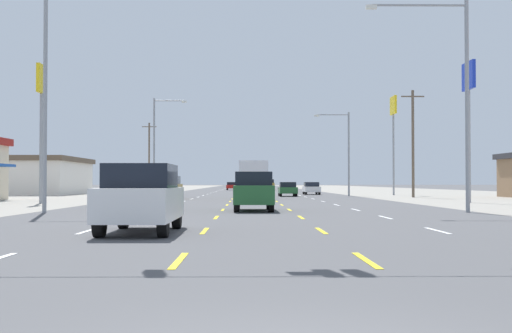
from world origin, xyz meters
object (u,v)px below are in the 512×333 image
object	(u,v)px
suv_far_left_midfar	(168,187)
streetlight_right_row_0	(456,88)
suv_inner_left_nearest	(142,197)
suv_inner_right_distant_c	(269,184)
sedan_far_right_distant_a	(290,186)
pole_sign_right_row_1	(469,94)
sedan_inner_left_distant_b	(231,186)
streetlight_left_row_1	(157,140)
streetlight_right_row_1	(345,147)
streetlight_left_row_0	(56,82)
hatchback_far_left_mid	(124,195)
box_truck_center_turn_far	(253,178)
sedan_far_right_farthest	(311,188)
pole_sign_right_row_2	(393,118)
suv_center_turn_near	(254,191)
pole_sign_left_row_1	(41,100)
sedan_inner_right_farther	(288,189)

from	to	relation	value
suv_far_left_midfar	streetlight_right_row_0	world-z (taller)	streetlight_right_row_0
suv_inner_left_nearest	suv_inner_right_distant_c	xyz separation A→B (m)	(7.26, 107.70, 0.00)
sedan_far_right_distant_a	pole_sign_right_row_1	distance (m)	69.90
sedan_inner_left_distant_b	suv_inner_right_distant_c	world-z (taller)	suv_inner_right_distant_c
streetlight_left_row_1	streetlight_right_row_1	xyz separation A→B (m)	(19.62, -0.00, -0.72)
streetlight_left_row_0	streetlight_left_row_1	distance (m)	37.23
hatchback_far_left_mid	box_truck_center_turn_far	distance (m)	22.59
sedan_far_right_farthest	streetlight_right_row_1	distance (m)	9.99
sedan_inner_left_distant_b	streetlight_right_row_0	bearing A→B (deg)	-81.80
pole_sign_right_row_2	streetlight_left_row_0	size ratio (longest dim) A/B	1.03
suv_center_turn_near	box_truck_center_turn_far	world-z (taller)	box_truck_center_turn_far
suv_inner_left_nearest	sedan_inner_left_distant_b	bearing A→B (deg)	89.88
box_truck_center_turn_far	pole_sign_left_row_1	xyz separation A→B (m)	(-14.75, -11.47, 5.27)
sedan_far_right_farthest	sedan_inner_left_distant_b	world-z (taller)	same
sedan_far_right_distant_a	pole_sign_left_row_1	world-z (taller)	pole_sign_left_row_1
sedan_far_right_farthest	pole_sign_left_row_1	size ratio (longest dim) A/B	0.47
suv_inner_left_nearest	streetlight_right_row_0	size ratio (longest dim) A/B	0.48
suv_center_turn_near	sedan_far_right_distant_a	world-z (taller)	suv_center_turn_near
sedan_inner_right_farther	pole_sign_right_row_1	bearing A→B (deg)	-60.89
suv_center_turn_near	box_truck_center_turn_far	xyz separation A→B (m)	(0.21, 23.59, 0.81)
sedan_inner_left_distant_b	pole_sign_right_row_1	size ratio (longest dim) A/B	0.45
streetlight_right_row_1	sedan_far_right_farthest	bearing A→B (deg)	107.49
sedan_far_right_farthest	pole_sign_right_row_2	world-z (taller)	pole_sign_right_row_2
sedan_inner_left_distant_b	streetlight_left_row_0	distance (m)	90.22
sedan_far_right_farthest	pole_sign_right_row_2	distance (m)	12.37
box_truck_center_turn_far	sedan_inner_left_distant_b	xyz separation A→B (m)	(-3.38, 64.26, -1.08)
hatchback_far_left_mid	streetlight_right_row_1	world-z (taller)	streetlight_right_row_1
box_truck_center_turn_far	streetlight_right_row_1	world-z (taller)	streetlight_right_row_1
hatchback_far_left_mid	sedan_far_right_farthest	world-z (taller)	hatchback_far_left_mid
suv_center_turn_near	streetlight_right_row_0	xyz separation A→B (m)	(9.77, -1.98, 4.99)
suv_center_turn_near	pole_sign_right_row_1	distance (m)	21.46
streetlight_left_row_0	streetlight_right_row_0	world-z (taller)	streetlight_left_row_0
suv_far_left_midfar	sedan_inner_right_farther	xyz separation A→B (m)	(10.91, 10.91, -0.27)
sedan_inner_right_farther	streetlight_right_row_0	size ratio (longest dim) A/B	0.44
suv_inner_left_nearest	pole_sign_right_row_1	size ratio (longest dim) A/B	0.49
box_truck_center_turn_far	pole_sign_left_row_1	world-z (taller)	pole_sign_left_row_1
hatchback_far_left_mid	streetlight_left_row_0	bearing A→B (deg)	-121.15
suv_far_left_midfar	box_truck_center_turn_far	size ratio (longest dim) A/B	0.68
hatchback_far_left_mid	streetlight_right_row_0	xyz separation A→B (m)	(16.73, -4.17, 5.24)
suv_inner_right_distant_c	streetlight_left_row_0	world-z (taller)	streetlight_left_row_0
sedan_inner_left_distant_b	suv_inner_left_nearest	bearing A→B (deg)	-90.12
pole_sign_left_row_1	streetlight_left_row_1	size ratio (longest dim) A/B	0.94
pole_sign_right_row_1	pole_sign_right_row_2	size ratio (longest dim) A/B	0.91
suv_far_left_midfar	pole_sign_right_row_2	distance (m)	29.86
streetlight_right_row_1	sedan_far_right_distant_a	bearing A→B (deg)	93.33
box_truck_center_turn_far	streetlight_left_row_1	distance (m)	15.80
suv_inner_left_nearest	suv_center_turn_near	distance (m)	14.89
suv_inner_right_distant_c	suv_center_turn_near	bearing A→B (deg)	-92.38
suv_far_left_midfar	streetlight_right_row_0	distance (m)	30.78
suv_far_left_midfar	box_truck_center_turn_far	distance (m)	7.34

